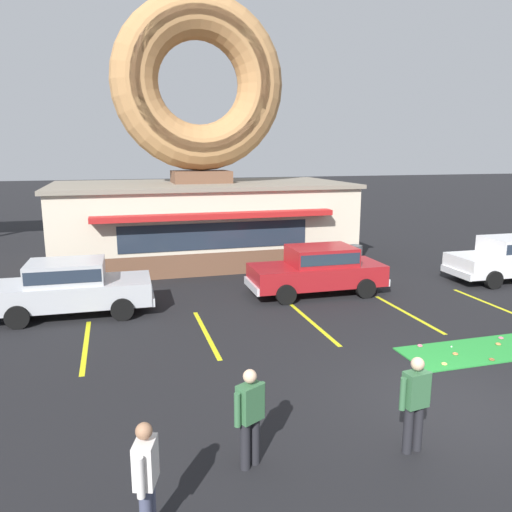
% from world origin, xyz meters
% --- Properties ---
extents(ground_plane, '(160.00, 160.00, 0.00)m').
position_xyz_m(ground_plane, '(0.00, 0.00, 0.00)').
color(ground_plane, black).
extents(donut_shop_building, '(12.30, 6.75, 10.96)m').
position_xyz_m(donut_shop_building, '(-2.32, 13.94, 3.74)').
color(donut_shop_building, brown).
rests_on(donut_shop_building, ground).
extents(putting_mat, '(3.50, 1.42, 0.03)m').
position_xyz_m(putting_mat, '(2.10, 2.03, 0.01)').
color(putting_mat, green).
rests_on(putting_mat, ground).
extents(mini_donut_near_left, '(0.13, 0.13, 0.04)m').
position_xyz_m(mini_donut_near_left, '(3.31, 2.52, 0.05)').
color(mini_donut_near_left, '#D8667F').
rests_on(mini_donut_near_left, putting_mat).
extents(mini_donut_near_right, '(0.13, 0.13, 0.04)m').
position_xyz_m(mini_donut_near_right, '(2.12, 1.47, 0.05)').
color(mini_donut_near_right, brown).
rests_on(mini_donut_near_right, putting_mat).
extents(mini_donut_mid_left, '(0.13, 0.13, 0.04)m').
position_xyz_m(mini_donut_mid_left, '(1.54, 1.97, 0.05)').
color(mini_donut_mid_left, '#D17F47').
rests_on(mini_donut_mid_left, putting_mat).
extents(mini_donut_mid_right, '(0.13, 0.13, 0.04)m').
position_xyz_m(mini_donut_mid_right, '(0.93, 1.56, 0.05)').
color(mini_donut_mid_right, '#E5C666').
rests_on(mini_donut_mid_right, putting_mat).
extents(mini_donut_far_left, '(0.13, 0.13, 0.04)m').
position_xyz_m(mini_donut_far_left, '(1.03, 2.63, 0.05)').
color(mini_donut_far_left, '#D8667F').
rests_on(mini_donut_far_left, putting_mat).
extents(mini_donut_far_right, '(0.13, 0.13, 0.04)m').
position_xyz_m(mini_donut_far_right, '(2.94, 2.20, 0.05)').
color(mini_donut_far_right, '#D17F47').
rests_on(mini_donut_far_right, putting_mat).
extents(golf_ball, '(0.04, 0.04, 0.04)m').
position_xyz_m(golf_ball, '(1.72, 2.36, 0.05)').
color(golf_ball, white).
rests_on(golf_ball, putting_mat).
extents(car_white, '(4.59, 2.05, 1.60)m').
position_xyz_m(car_white, '(7.99, 7.41, 0.87)').
color(car_white, silver).
rests_on(car_white, ground).
extents(car_silver, '(4.60, 2.07, 1.60)m').
position_xyz_m(car_silver, '(-7.28, 7.61, 0.87)').
color(car_silver, '#B2B5BA').
rests_on(car_silver, ground).
extents(car_red, '(4.58, 2.03, 1.60)m').
position_xyz_m(car_red, '(0.47, 7.68, 0.87)').
color(car_red, maroon).
rests_on(car_red, ground).
extents(pedestrian_blue_sweater_man, '(0.34, 0.57, 1.56)m').
position_xyz_m(pedestrian_blue_sweater_man, '(-5.75, -1.77, 0.86)').
color(pedestrian_blue_sweater_man, '#474C66').
rests_on(pedestrian_blue_sweater_man, ground).
extents(pedestrian_hooded_kid, '(0.54, 0.39, 1.57)m').
position_xyz_m(pedestrian_hooded_kid, '(-4.17, -0.73, 0.86)').
color(pedestrian_hooded_kid, '#232328').
rests_on(pedestrian_hooded_kid, ground).
extents(pedestrian_leather_jacket_man, '(0.59, 0.29, 1.59)m').
position_xyz_m(pedestrian_leather_jacket_man, '(-1.59, -1.06, 0.88)').
color(pedestrian_leather_jacket_man, '#232328').
rests_on(pedestrian_leather_jacket_man, ground).
extents(trash_bin, '(0.57, 0.57, 0.97)m').
position_xyz_m(trash_bin, '(3.30, 10.55, 0.50)').
color(trash_bin, '#51565B').
rests_on(trash_bin, ground).
extents(parking_stripe_far_left, '(0.12, 3.60, 0.01)m').
position_xyz_m(parking_stripe_far_left, '(-6.81, 5.00, 0.00)').
color(parking_stripe_far_left, yellow).
rests_on(parking_stripe_far_left, ground).
extents(parking_stripe_left, '(0.12, 3.60, 0.01)m').
position_xyz_m(parking_stripe_left, '(-3.81, 5.00, 0.00)').
color(parking_stripe_left, yellow).
rests_on(parking_stripe_left, ground).
extents(parking_stripe_mid_left, '(0.12, 3.60, 0.01)m').
position_xyz_m(parking_stripe_mid_left, '(-0.81, 5.00, 0.00)').
color(parking_stripe_mid_left, yellow).
rests_on(parking_stripe_mid_left, ground).
extents(parking_stripe_centre, '(0.12, 3.60, 0.01)m').
position_xyz_m(parking_stripe_centre, '(2.19, 5.00, 0.00)').
color(parking_stripe_centre, yellow).
rests_on(parking_stripe_centre, ground).
extents(parking_stripe_mid_right, '(0.12, 3.60, 0.01)m').
position_xyz_m(parking_stripe_mid_right, '(5.19, 5.00, 0.00)').
color(parking_stripe_mid_right, yellow).
rests_on(parking_stripe_mid_right, ground).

